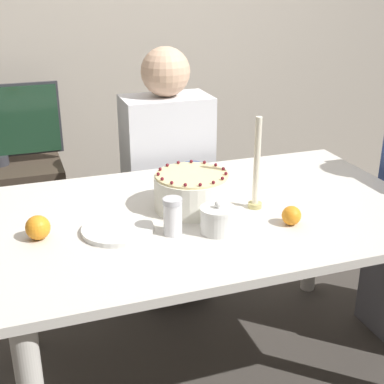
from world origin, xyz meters
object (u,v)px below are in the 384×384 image
Objects in this scene: candle at (256,171)px; person_man_blue_shirt at (168,191)px; sugar_bowl at (218,220)px; sugar_shaker at (173,216)px; cake at (192,191)px.

person_man_blue_shirt reaches higher than candle.
sugar_shaker reaches higher than sugar_bowl.
candle is at bearing 34.78° from sugar_bowl.
candle is at bearing 99.28° from person_man_blue_shirt.
sugar_bowl is at bearing -14.21° from sugar_shaker.
cake reaches higher than sugar_shaker.
sugar_bowl is 0.94× the size of sugar_shaker.
person_man_blue_shirt reaches higher than cake.
person_man_blue_shirt is (0.08, 0.84, -0.24)m from sugar_bowl.
person_man_blue_shirt is (0.22, 0.81, -0.26)m from sugar_shaker.
cake is 0.22× the size of person_man_blue_shirt.
sugar_shaker is 0.36m from candle.
cake is 0.69m from person_man_blue_shirt.
cake is at bearing 81.32° from person_man_blue_shirt.
sugar_bowl is 0.10× the size of person_man_blue_shirt.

